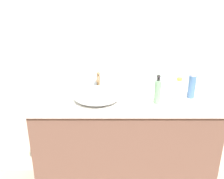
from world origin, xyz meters
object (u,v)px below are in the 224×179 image
Objects in this scene: sink_basin at (97,95)px; perfume_bottle at (192,86)px; candle_jar at (208,96)px; soap_dispenser at (158,91)px; tissue_box at (57,90)px; lotion_bottle at (179,91)px.

perfume_bottle is (0.71, 0.06, 0.05)m from sink_basin.
sink_basin is 5.51× the size of candle_jar.
perfume_bottle is at bearing 169.38° from candle_jar.
sink_basin is at bearing 174.36° from soap_dispenser.
perfume_bottle is at bearing 4.93° from sink_basin.
perfume_bottle is 1.23× the size of tissue_box.
sink_basin is 0.31m from tissue_box.
lotion_bottle is 1.19× the size of tissue_box.
lotion_bottle is (0.15, 0.02, -0.01)m from soap_dispenser.
perfume_bottle is 3.09× the size of candle_jar.
soap_dispenser is 1.37× the size of tissue_box.
candle_jar is (0.24, 0.07, -0.07)m from lotion_bottle.
perfume_bottle reaches higher than candle_jar.
soap_dispenser is 0.29m from perfume_bottle.
sink_basin is 0.83m from candle_jar.
soap_dispenser is 3.46× the size of candle_jar.
perfume_bottle is (0.27, 0.10, -0.00)m from soap_dispenser.
lotion_bottle is at bearing -164.66° from candle_jar.
perfume_bottle is at bearing 0.06° from tissue_box.
sink_basin is at bearing -177.29° from candle_jar.
soap_dispenser is 0.41m from candle_jar.
tissue_box is at bearing 174.46° from lotion_bottle.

